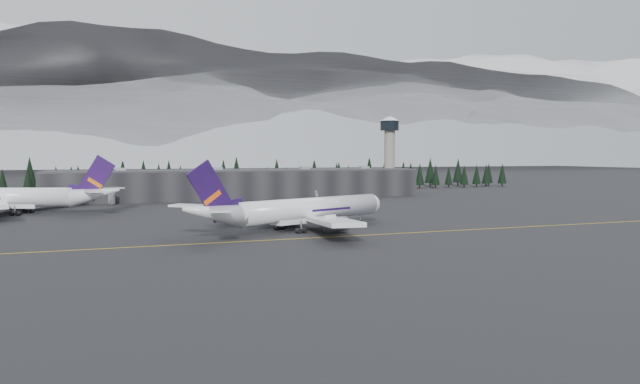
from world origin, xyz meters
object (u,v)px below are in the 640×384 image
object	(u,v)px
control_tower	(390,146)
gse_vehicle_b	(317,198)
terminal	(240,184)
jet_main	(294,211)
gse_vehicle_a	(111,203)
jet_parked	(17,198)

from	to	relation	value
control_tower	gse_vehicle_b	size ratio (longest dim) A/B	9.38
terminal	jet_main	xyz separation A→B (m)	(-10.08, -114.05, -1.22)
terminal	gse_vehicle_b	size ratio (longest dim) A/B	39.82
jet_main	gse_vehicle_a	distance (m)	104.43
gse_vehicle_a	gse_vehicle_b	size ratio (longest dim) A/B	1.43
gse_vehicle_a	control_tower	bearing A→B (deg)	-7.27
terminal	jet_parked	distance (m)	93.63
terminal	control_tower	bearing A→B (deg)	2.29
jet_main	gse_vehicle_b	xyz separation A→B (m)	(38.34, 92.35, -4.39)
control_tower	jet_main	xyz separation A→B (m)	(-85.08, -117.05, -18.33)
jet_main	jet_parked	bearing A→B (deg)	114.70
gse_vehicle_a	jet_parked	bearing A→B (deg)	-153.99
terminal	jet_main	distance (m)	114.50
terminal	control_tower	distance (m)	76.98
gse_vehicle_b	gse_vehicle_a	bearing A→B (deg)	-87.16
terminal	jet_parked	size ratio (longest dim) A/B	2.53
control_tower	gse_vehicle_b	xyz separation A→B (m)	(-46.74, -24.71, -22.72)
jet_main	gse_vehicle_b	world-z (taller)	jet_main
gse_vehicle_a	gse_vehicle_b	world-z (taller)	gse_vehicle_a
gse_vehicle_b	jet_main	bearing A→B (deg)	-18.03
gse_vehicle_a	jet_main	bearing A→B (deg)	-82.35
control_tower	jet_main	world-z (taller)	control_tower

